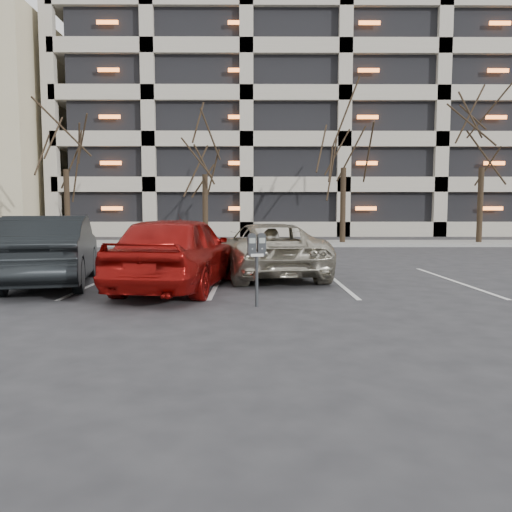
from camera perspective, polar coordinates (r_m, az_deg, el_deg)
ground at (r=9.58m, az=3.11°, el=-4.79°), size 140.00×140.00×0.00m
sidewalk at (r=25.48m, az=0.95°, el=1.47°), size 80.00×4.00×0.12m
stall_lines at (r=11.87m, az=-4.33°, el=-2.88°), size 16.90×5.20×0.00m
parking_garage at (r=45.70m, az=16.16°, el=14.42°), size 52.00×20.00×19.00m
tree_a at (r=27.48m, az=-21.05°, el=14.02°), size 3.71×3.71×8.43m
tree_b at (r=25.86m, az=-5.90°, el=13.99°), size 3.46×3.46×7.87m
tree_c at (r=26.24m, az=10.05°, el=15.02°), size 3.79×3.79×8.62m
tree_d at (r=28.32m, az=24.56°, el=13.95°), size 3.81×3.81×8.65m
parking_meter at (r=8.57m, az=0.08°, el=0.52°), size 0.34×0.18×1.25m
suv_silver at (r=12.75m, az=1.36°, el=0.72°), size 2.99×5.17×1.36m
car_red at (r=10.63m, az=-8.90°, el=0.45°), size 2.53×4.90×1.59m
car_dark at (r=12.09m, az=-22.38°, el=0.59°), size 2.69×4.98×1.56m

